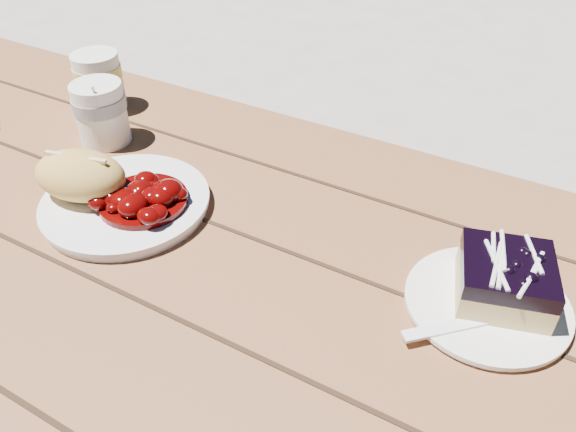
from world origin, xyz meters
The scene contains 9 objects.
picnic_table centered at (0.00, 0.00, 0.59)m, with size 2.00×1.55×0.75m.
main_plate centered at (-0.09, 0.05, 0.76)m, with size 0.23×0.23×0.02m, color white.
goulash_stew centered at (-0.06, 0.05, 0.79)m, with size 0.12×0.12×0.04m, color #520302, non-canonical shape.
bread_roll centered at (-0.15, 0.03, 0.80)m, with size 0.13×0.09×0.07m, color #D9AC53.
dessert_plate centered at (0.39, 0.11, 0.76)m, with size 0.18×0.18×0.01m, color white.
blueberry_cake centered at (0.40, 0.12, 0.79)m, with size 0.12×0.12×0.06m.
fork_dessert centered at (0.37, 0.05, 0.76)m, with size 0.03×0.16×0.01m, color white, non-canonical shape.
coffee_cup centered at (-0.25, 0.17, 0.80)m, with size 0.08×0.08×0.10m, color white.
second_cup centered at (-0.34, 0.26, 0.80)m, with size 0.08×0.08×0.10m, color white.
Camera 1 is at (0.41, -0.39, 1.23)m, focal length 35.00 mm.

